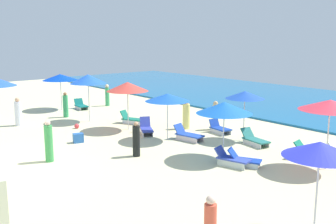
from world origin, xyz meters
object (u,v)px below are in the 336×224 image
object	(u,v)px
umbrella_2	(330,105)
umbrella_1	(167,97)
lounge_chair_6_0	(232,159)
beachgoer_6	(18,113)
beachgoer_5	(49,142)
beach_ball_0	(77,126)
lounge_chair_0_0	(254,139)
umbrella_3	(88,79)
lounge_chair_4_0	(132,119)
umbrella_0	(245,95)
beachgoer_7	(107,95)
beachgoer_0	(66,105)
beachgoer_4	(215,116)
cooler_box_1	(78,138)
umbrella_4	(128,87)
beachgoer_1	(136,140)
lounge_chair_4_1	(146,129)
lounge_chair_0_1	(219,128)
umbrella_5	(60,77)
lounge_chair_1_0	(188,135)
umbrella_7	(320,149)
lounge_chair_5_0	(81,105)
lounge_chair_6_1	(243,160)
umbrella_6	(224,108)
lounge_chair_2_0	(313,154)
beachgoer_3	(186,115)

from	to	relation	value
umbrella_2	umbrella_1	bearing A→B (deg)	-165.14
lounge_chair_6_0	beachgoer_6	xyz separation A→B (m)	(-12.40, -3.94, 0.47)
beachgoer_5	beach_ball_0	bearing A→B (deg)	-177.26
lounge_chair_0_0	umbrella_3	bearing A→B (deg)	119.70
lounge_chair_4_0	umbrella_0	bearing A→B (deg)	-97.23
beachgoer_6	beachgoer_7	world-z (taller)	beachgoer_6
beachgoer_0	beachgoer_4	size ratio (longest dim) A/B	1.01
lounge_chair_6_0	beachgoer_4	bearing A→B (deg)	35.31
umbrella_0	beach_ball_0	bearing A→B (deg)	-145.10
umbrella_2	cooler_box_1	distance (m)	11.19
umbrella_4	umbrella_1	bearing A→B (deg)	5.51
beachgoer_1	beachgoer_4	distance (m)	6.25
lounge_chair_4_1	cooler_box_1	size ratio (longest dim) A/B	3.17
lounge_chair_0_1	umbrella_5	size ratio (longest dim) A/B	0.52
lounge_chair_1_0	beachgoer_7	world-z (taller)	beachgoer_7
lounge_chair_0_0	lounge_chair_4_1	distance (m)	5.54
lounge_chair_0_0	beachgoer_6	size ratio (longest dim) A/B	0.98
umbrella_7	lounge_chair_5_0	bearing A→B (deg)	169.63
umbrella_2	umbrella_3	bearing A→B (deg)	-168.20
beachgoer_1	beachgoer_4	size ratio (longest dim) A/B	0.96
umbrella_4	lounge_chair_4_0	bearing A→B (deg)	137.07
lounge_chair_1_0	beachgoer_6	distance (m)	9.95
umbrella_7	umbrella_4	bearing A→B (deg)	167.80
lounge_chair_6_1	beach_ball_0	world-z (taller)	lounge_chair_6_1
lounge_chair_5_0	lounge_chair_0_0	bearing A→B (deg)	-75.65
lounge_chair_5_0	umbrella_6	xyz separation A→B (m)	(14.03, -0.78, 1.89)
umbrella_5	beachgoer_7	world-z (taller)	umbrella_5
beachgoer_5	beachgoer_7	xyz separation A→B (m)	(-9.83, 8.57, -0.04)
lounge_chair_4_1	umbrella_1	bearing A→B (deg)	-56.62
beachgoer_1	lounge_chair_4_0	bearing A→B (deg)	-107.04
lounge_chair_4_0	umbrella_7	world-z (taller)	umbrella_7
lounge_chair_4_0	cooler_box_1	bearing A→B (deg)	177.35
lounge_chair_0_1	beach_ball_0	world-z (taller)	lounge_chair_0_1
lounge_chair_2_0	beachgoer_5	bearing A→B (deg)	129.70
lounge_chair_2_0	beachgoer_6	world-z (taller)	beachgoer_6
lounge_chair_1_0	beachgoer_0	xyz separation A→B (m)	(-8.99, -2.12, 0.46)
beachgoer_4	cooler_box_1	bearing A→B (deg)	49.01
umbrella_2	umbrella_6	distance (m)	3.97
umbrella_6	umbrella_7	size ratio (longest dim) A/B	0.98
lounge_chair_2_0	umbrella_4	xyz separation A→B (m)	(-9.29, -2.76, 2.07)
lounge_chair_6_1	beachgoer_3	bearing A→B (deg)	40.06
umbrella_1	cooler_box_1	xyz separation A→B (m)	(-2.29, -3.61, -1.87)
lounge_chair_2_0	umbrella_5	world-z (taller)	umbrella_5
lounge_chair_0_1	beachgoer_0	world-z (taller)	beachgoer_0
beachgoer_1	cooler_box_1	bearing A→B (deg)	-60.23
beachgoer_7	beachgoer_6	bearing A→B (deg)	120.31
lounge_chair_4_0	beachgoer_7	size ratio (longest dim) A/B	1.02
lounge_chair_4_1	lounge_chair_2_0	bearing A→B (deg)	-42.90
umbrella_5	beachgoer_4	xyz separation A→B (m)	(10.84, 3.88, -1.50)
umbrella_1	lounge_chair_4_1	size ratio (longest dim) A/B	1.53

